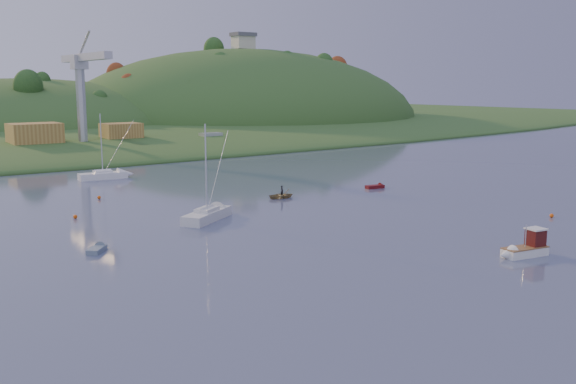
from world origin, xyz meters
TOP-DOWN VIEW (x-y plane):
  - ground at (0.00, 0.00)m, footprint 500.00×500.00m
  - shore_slope at (0.00, 165.00)m, footprint 640.00×150.00m
  - hill_center at (10.00, 210.00)m, footprint 140.00×120.00m
  - hill_right at (95.00, 195.00)m, footprint 150.00×130.00m
  - hilltop_house at (95.00, 195.00)m, footprint 9.00×7.00m
  - hillside_trees at (0.00, 185.00)m, footprint 280.00×50.00m
  - wharf at (5.00, 122.00)m, footprint 42.00×16.00m
  - shed_west at (-8.00, 123.00)m, footprint 11.00×8.00m
  - shed_east at (13.00, 124.00)m, footprint 9.00×7.00m
  - dock_crane at (2.00, 118.39)m, footprint 3.20×28.00m
  - fishing_boat at (3.46, 5.06)m, footprint 5.56×2.62m
  - sailboat_near at (-12.22, 36.87)m, footprint 8.28×6.51m
  - sailboat_far at (-9.74, 76.91)m, footprint 8.18×3.15m
  - canoe at (3.83, 43.76)m, footprint 3.94×3.02m
  - paddler at (3.83, 43.76)m, footprint 0.44×0.61m
  - red_tender at (21.19, 42.06)m, footprint 3.60×1.73m
  - grey_dinghy at (-27.57, 30.95)m, footprint 2.93×3.12m
  - work_vessel at (35.00, 118.00)m, footprint 13.50×5.34m
  - buoy_0 at (22.10, 13.34)m, footprint 0.50×0.50m
  - buoy_1 at (-24.45, 47.19)m, footprint 0.50×0.50m
  - buoy_2 at (-17.33, 58.40)m, footprint 0.50×0.50m

SIDE VIEW (x-z plane):
  - ground at x=0.00m, z-range 0.00..0.00m
  - shore_slope at x=0.00m, z-range -3.50..3.50m
  - hill_center at x=10.00m, z-range -18.00..18.00m
  - hill_right at x=95.00m, z-range -30.00..30.00m
  - hillside_trees at x=0.00m, z-range -16.00..16.00m
  - grey_dinghy at x=-27.57m, z-range -0.35..0.82m
  - red_tender at x=21.19m, z-range -0.34..0.83m
  - buoy_0 at x=22.10m, z-range 0.00..0.50m
  - buoy_1 at x=-24.45m, z-range 0.00..0.50m
  - buoy_2 at x=-17.33m, z-range 0.00..0.50m
  - canoe at x=3.83m, z-range 0.00..0.76m
  - sailboat_far at x=-9.74m, z-range -4.81..6.26m
  - sailboat_near at x=-12.22m, z-range -4.98..6.46m
  - fishing_boat at x=3.46m, z-range -0.95..2.46m
  - paddler at x=3.83m, z-range 0.00..1.56m
  - wharf at x=5.00m, z-range 0.00..2.40m
  - work_vessel at x=35.00m, z-range -0.49..2.93m
  - shed_east at x=13.00m, z-range 2.40..6.40m
  - shed_west at x=-8.00m, z-range 2.40..7.20m
  - dock_crane at x=2.00m, z-range 7.02..27.32m
  - hilltop_house at x=95.00m, z-range 30.18..36.63m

